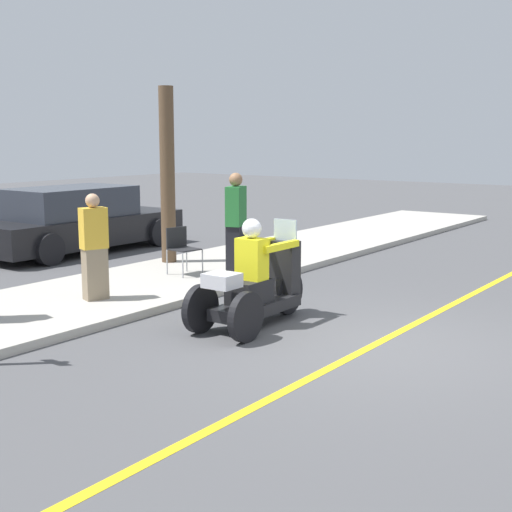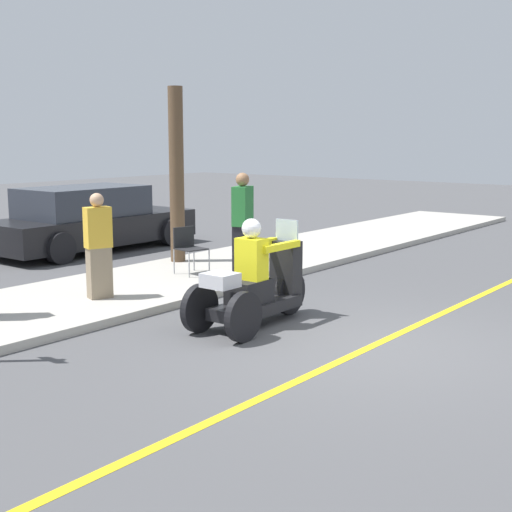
{
  "view_description": "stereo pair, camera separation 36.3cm",
  "coord_description": "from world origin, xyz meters",
  "views": [
    {
      "loc": [
        -7.64,
        -3.75,
        2.52
      ],
      "look_at": [
        -0.09,
        1.71,
        0.95
      ],
      "focal_mm": 50.0,
      "sensor_mm": 36.0,
      "label": 1
    },
    {
      "loc": [
        -7.42,
        -4.04,
        2.52
      ],
      "look_at": [
        -0.09,
        1.71,
        0.95
      ],
      "focal_mm": 50.0,
      "sensor_mm": 36.0,
      "label": 2
    }
  ],
  "objects": [
    {
      "name": "folding_chair_set_back",
      "position": [
        1.59,
        4.55,
        0.62
      ],
      "size": [
        0.53,
        0.53,
        0.82
      ],
      "color": "#A5A8AD",
      "rests_on": "sidewalk_strip"
    },
    {
      "name": "ground_plane",
      "position": [
        0.0,
        0.0,
        0.0
      ],
      "size": [
        60.0,
        60.0,
        0.0
      ],
      "primitive_type": "plane",
      "color": "#4C4C4F"
    },
    {
      "name": "spectator_by_tree",
      "position": [
        -0.64,
        4.26,
        0.88
      ],
      "size": [
        0.43,
        0.34,
        1.58
      ],
      "color": "gray",
      "rests_on": "sidewalk_strip"
    },
    {
      "name": "sidewalk_strip",
      "position": [
        0.0,
        4.6,
        0.06
      ],
      "size": [
        28.0,
        2.8,
        0.12
      ],
      "color": "#B2ADA3",
      "rests_on": "ground"
    },
    {
      "name": "lane_stripe",
      "position": [
        -0.09,
        0.0,
        0.0
      ],
      "size": [
        24.0,
        0.12,
        0.01
      ],
      "color": "gold",
      "rests_on": "ground"
    },
    {
      "name": "parked_car_lot_left",
      "position": [
        2.64,
        8.55,
        0.68
      ],
      "size": [
        4.77,
        2.03,
        1.43
      ],
      "color": "black",
      "rests_on": "ground"
    },
    {
      "name": "motorcycle_trike",
      "position": [
        -0.08,
        1.71,
        0.52
      ],
      "size": [
        2.13,
        0.83,
        1.46
      ],
      "color": "black",
      "rests_on": "ground"
    },
    {
      "name": "tree_trunk",
      "position": [
        2.38,
        5.57,
        1.78
      ],
      "size": [
        0.28,
        0.28,
        3.32
      ],
      "color": "brown",
      "rests_on": "sidewalk_strip"
    },
    {
      "name": "spectator_with_child",
      "position": [
        2.11,
        3.73,
        0.98
      ],
      "size": [
        0.48,
        0.37,
        1.78
      ],
      "color": "black",
      "rests_on": "sidewalk_strip"
    }
  ]
}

